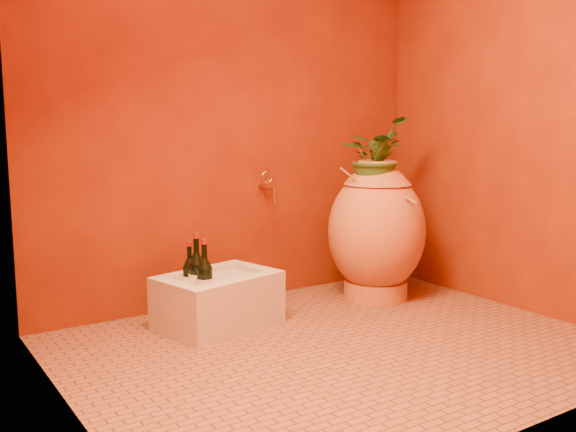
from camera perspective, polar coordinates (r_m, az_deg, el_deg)
floor at (r=3.13m, az=4.70°, el=-11.54°), size 2.50×2.50×0.00m
wall_back at (r=3.78m, az=-4.62°, el=11.21°), size 2.50×0.02×2.50m
wall_left at (r=2.38m, az=-19.94°, el=12.35°), size 0.02×2.00×2.50m
wall_right at (r=3.84m, az=20.07°, el=10.68°), size 0.02×2.00×2.50m
amphora at (r=3.88m, az=7.87°, el=-1.28°), size 0.77×0.77×0.84m
stone_basin at (r=3.39m, az=-6.23°, el=-7.56°), size 0.67×0.53×0.28m
wine_bottle_a at (r=3.32m, az=-8.10°, el=-5.35°), size 0.09×0.09×0.35m
wine_bottle_b at (r=3.37m, az=-8.71°, el=-5.50°), size 0.07×0.07×0.30m
wine_bottle_c at (r=3.24m, az=-7.40°, el=-5.79°), size 0.08×0.08×0.34m
wall_tap at (r=3.79m, az=-1.75°, el=2.76°), size 0.08×0.17×0.18m
plant_main at (r=3.83m, az=7.69°, el=5.33°), size 0.54×0.52×0.46m
plant_side at (r=3.78m, az=7.81°, el=4.41°), size 0.22×0.22×0.32m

